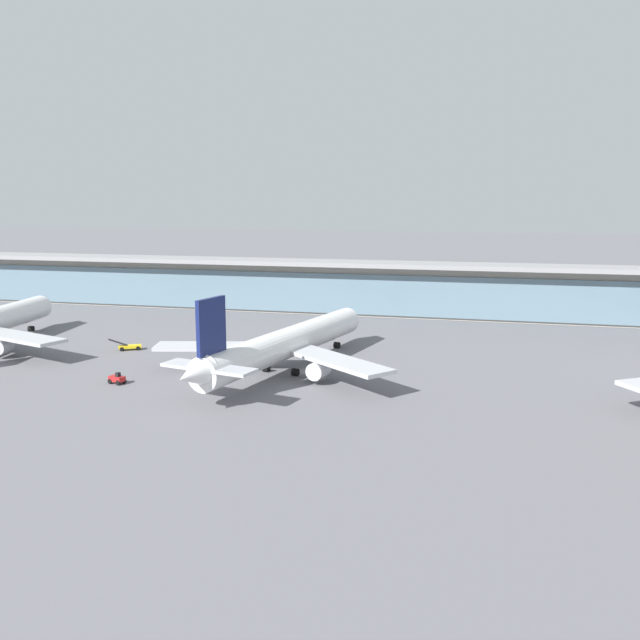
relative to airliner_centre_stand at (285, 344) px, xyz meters
name	(u,v)px	position (x,y,z in m)	size (l,w,h in m)	color
ground_plane	(305,371)	(3.59, 1.14, -5.37)	(1200.00, 1200.00, 0.00)	slate
airliner_centre_stand	(285,344)	(0.00, 0.00, 0.00)	(48.02, 63.42, 17.05)	white
service_truck_near_nose_yellow	(129,346)	(-38.21, 9.52, -4.56)	(6.57, 4.56, 2.70)	yellow
service_truck_under_wing_red	(117,379)	(-26.32, -15.07, -4.49)	(3.21, 2.40, 2.05)	#B21E1E
service_truck_on_taxiway_white	(226,360)	(-11.79, -0.15, -3.68)	(5.26, 7.57, 3.10)	silver
terminal_building	(366,287)	(3.59, 66.81, 2.50)	(271.46, 12.80, 15.20)	#9E998E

